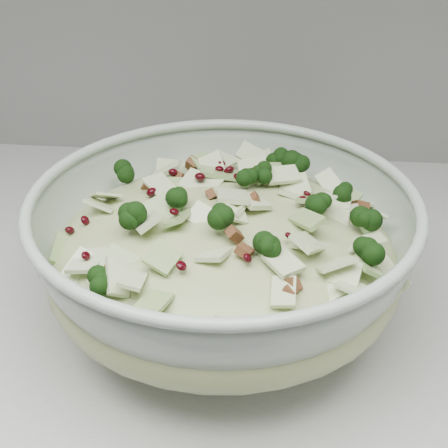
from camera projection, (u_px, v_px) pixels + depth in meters
The scene contains 2 objects.
mixing_bowl at pixel (224, 257), 0.57m from camera, with size 0.40×0.40×0.14m.
salad at pixel (224, 236), 0.55m from camera, with size 0.33×0.33×0.14m.
Camera 1 is at (0.07, 1.14, 1.29)m, focal length 50.00 mm.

